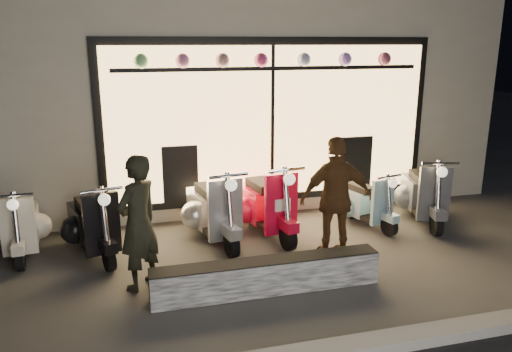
{
  "coord_description": "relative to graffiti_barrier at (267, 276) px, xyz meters",
  "views": [
    {
      "loc": [
        -1.51,
        -5.67,
        2.8
      ],
      "look_at": [
        0.17,
        0.6,
        1.05
      ],
      "focal_mm": 35.0,
      "sensor_mm": 36.0,
      "label": 1
    }
  ],
  "objects": [
    {
      "name": "man",
      "position": [
        -1.39,
        0.51,
        0.6
      ],
      "size": [
        0.69,
        0.68,
        1.59
      ],
      "primitive_type": "imported",
      "rotation": [
        0.0,
        0.0,
        3.89
      ],
      "color": "black",
      "rests_on": "ground"
    },
    {
      "name": "ground",
      "position": [
        0.03,
        0.65,
        -0.2
      ],
      "size": [
        40.0,
        40.0,
        0.0
      ],
      "primitive_type": "plane",
      "color": "#383533",
      "rests_on": "ground"
    },
    {
      "name": "scooter_grey",
      "position": [
        3.14,
        1.76,
        0.23
      ],
      "size": [
        0.74,
        1.49,
        1.06
      ],
      "rotation": [
        0.0,
        0.0,
        -0.28
      ],
      "color": "black",
      "rests_on": "ground"
    },
    {
      "name": "scooter_blue",
      "position": [
        2.09,
        1.81,
        0.15
      ],
      "size": [
        0.58,
        1.24,
        0.88
      ],
      "rotation": [
        0.0,
        0.0,
        0.24
      ],
      "color": "black",
      "rests_on": "ground"
    },
    {
      "name": "scooter_silver",
      "position": [
        -0.31,
        1.84,
        0.24
      ],
      "size": [
        0.64,
        1.53,
        1.08
      ],
      "rotation": [
        0.0,
        0.0,
        0.16
      ],
      "color": "black",
      "rests_on": "ground"
    },
    {
      "name": "scooter_cream",
      "position": [
        -2.91,
        2.03,
        0.18
      ],
      "size": [
        0.49,
        1.33,
        0.95
      ],
      "rotation": [
        0.0,
        0.0,
        0.09
      ],
      "color": "black",
      "rests_on": "ground"
    },
    {
      "name": "woman",
      "position": [
        1.14,
        0.7,
        0.62
      ],
      "size": [
        0.99,
        0.49,
        1.64
      ],
      "primitive_type": "imported",
      "rotation": [
        0.0,
        0.0,
        3.05
      ],
      "color": "brown",
      "rests_on": "ground"
    },
    {
      "name": "scooter_black",
      "position": [
        -1.99,
        1.76,
        0.21
      ],
      "size": [
        0.73,
        1.42,
        1.02
      ],
      "rotation": [
        0.0,
        0.0,
        0.3
      ],
      "color": "black",
      "rests_on": "ground"
    },
    {
      "name": "shop_building",
      "position": [
        0.03,
        5.63,
        1.9
      ],
      "size": [
        10.2,
        6.23,
        4.2
      ],
      "color": "beige",
      "rests_on": "ground"
    },
    {
      "name": "scooter_red",
      "position": [
        0.49,
        1.88,
        0.24
      ],
      "size": [
        0.65,
        1.55,
        1.1
      ],
      "rotation": [
        0.0,
        0.0,
        0.16
      ],
      "color": "black",
      "rests_on": "ground"
    },
    {
      "name": "graffiti_barrier",
      "position": [
        0.0,
        0.0,
        0.0
      ],
      "size": [
        2.66,
        0.28,
        0.4
      ],
      "primitive_type": "cube",
      "color": "black",
      "rests_on": "ground"
    }
  ]
}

